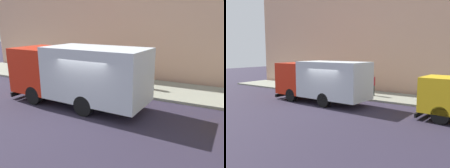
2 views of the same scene
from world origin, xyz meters
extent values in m
plane|color=#2A2435|center=(0.00, 0.00, 0.00)|extent=(80.00, 80.00, 0.00)
cube|color=gray|center=(4.91, 0.00, 0.07)|extent=(3.83, 30.00, 0.14)
cube|color=red|center=(0.73, 3.55, 1.61)|extent=(2.53, 2.37, 2.30)
cube|color=black|center=(0.77, 4.67, 1.89)|extent=(2.06, 0.13, 1.29)
cube|color=silver|center=(0.60, -0.01, 1.70)|extent=(2.62, 4.93, 2.47)
cube|color=black|center=(0.78, 4.75, 0.26)|extent=(2.35, 0.21, 0.24)
cylinder|color=black|center=(-0.36, 3.13, 0.47)|extent=(0.33, 0.94, 0.93)
cylinder|color=black|center=(1.79, 3.06, 0.47)|extent=(0.33, 0.94, 0.93)
cylinder|color=black|center=(-0.47, 0.03, 0.47)|extent=(0.33, 0.94, 0.93)
cylinder|color=black|center=(1.68, -0.04, 0.47)|extent=(0.33, 0.94, 0.93)
cylinder|color=#514243|center=(4.07, 1.60, 0.54)|extent=(0.29, 0.29, 0.79)
cylinder|color=tan|center=(4.07, 1.60, 1.22)|extent=(0.39, 0.39, 0.56)
sphere|color=#996B56|center=(4.07, 1.60, 1.62)|extent=(0.24, 0.24, 0.24)
cylinder|color=black|center=(4.58, -0.96, 0.55)|extent=(0.38, 0.38, 0.81)
cylinder|color=#A61F23|center=(4.58, -0.96, 1.29)|extent=(0.51, 0.51, 0.67)
sphere|color=#916745|center=(4.58, -0.96, 1.74)|extent=(0.23, 0.23, 0.23)
cone|color=orange|center=(3.59, 3.66, 0.42)|extent=(0.39, 0.39, 0.56)
cylinder|color=#4C5156|center=(3.43, 1.38, 1.45)|extent=(0.08, 0.08, 2.62)
cube|color=blue|center=(3.43, 1.40, 2.51)|extent=(0.44, 0.03, 0.36)
camera|label=1|loc=(-8.33, -5.43, 4.02)|focal=36.49mm
camera|label=2|loc=(-13.04, -9.90, 3.62)|focal=39.85mm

